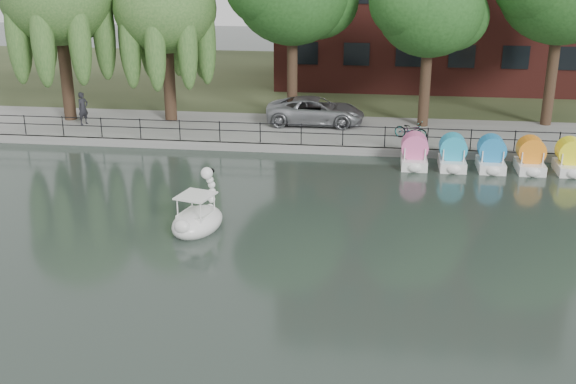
% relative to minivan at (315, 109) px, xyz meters
% --- Properties ---
extents(ground_plane, '(120.00, 120.00, 0.00)m').
position_rel_minivan_xyz_m(ground_plane, '(-0.35, -17.06, -1.22)').
color(ground_plane, '#38463E').
extents(promenade, '(40.00, 6.00, 0.40)m').
position_rel_minivan_xyz_m(promenade, '(-0.35, -1.06, -1.02)').
color(promenade, gray).
rests_on(promenade, ground_plane).
extents(kerb, '(40.00, 0.25, 0.40)m').
position_rel_minivan_xyz_m(kerb, '(-0.35, -4.01, -1.02)').
color(kerb, gray).
rests_on(kerb, ground_plane).
extents(land_strip, '(60.00, 22.00, 0.36)m').
position_rel_minivan_xyz_m(land_strip, '(-0.35, 12.94, -1.04)').
color(land_strip, '#47512D').
rests_on(land_strip, ground_plane).
extents(railing, '(32.00, 0.05, 1.00)m').
position_rel_minivan_xyz_m(railing, '(-0.35, -3.81, -0.08)').
color(railing, black).
rests_on(railing, promenade).
extents(willow_mid, '(5.32, 5.32, 8.15)m').
position_rel_minivan_xyz_m(willow_mid, '(-7.85, -0.06, 5.02)').
color(willow_mid, '#473323').
rests_on(willow_mid, promenade).
extents(broadleaf_right, '(5.40, 5.40, 8.32)m').
position_rel_minivan_xyz_m(broadleaf_right, '(5.65, 0.44, 5.16)').
color(broadleaf_right, '#473323').
rests_on(broadleaf_right, promenade).
extents(minivan, '(2.76, 5.94, 1.65)m').
position_rel_minivan_xyz_m(minivan, '(0.00, 0.00, 0.00)').
color(minivan, gray).
rests_on(minivan, promenade).
extents(bicycle, '(1.27, 1.81, 1.00)m').
position_rel_minivan_xyz_m(bicycle, '(4.93, -2.27, -0.32)').
color(bicycle, gray).
rests_on(bicycle, promenade).
extents(pedestrian, '(0.77, 0.86, 1.98)m').
position_rel_minivan_xyz_m(pedestrian, '(-12.19, -1.53, 0.17)').
color(pedestrian, black).
rests_on(pedestrian, promenade).
extents(swan_boat, '(2.17, 2.81, 2.10)m').
position_rel_minivan_xyz_m(swan_boat, '(-3.02, -13.78, -0.76)').
color(swan_boat, white).
rests_on(swan_boat, ground_plane).
extents(pedal_boat_row, '(11.35, 1.70, 1.40)m').
position_rel_minivan_xyz_m(pedal_boat_row, '(10.07, -5.47, -0.62)').
color(pedal_boat_row, white).
rests_on(pedal_boat_row, ground_plane).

